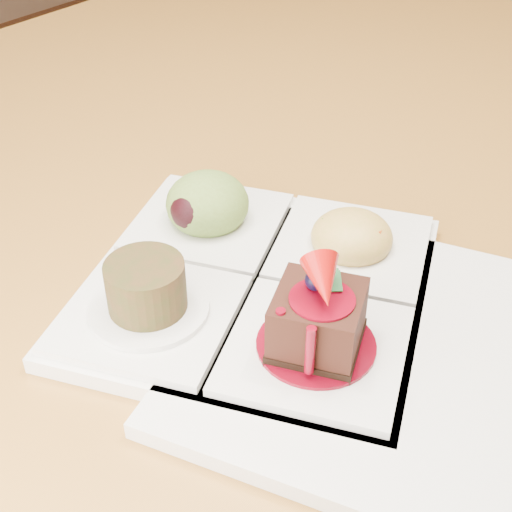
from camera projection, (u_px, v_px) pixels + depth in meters
The scene contains 3 objects.
dining_table at pixel (343, 163), 0.80m from camera, with size 1.00×1.80×0.75m.
sampler_plate at pixel (255, 271), 0.51m from camera, with size 0.30×0.30×0.09m.
second_plate at pixel (392, 352), 0.46m from camera, with size 0.25×0.25×0.01m, color silver.
Camera 1 is at (0.36, -0.61, 1.08)m, focal length 50.00 mm.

